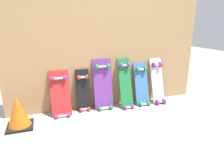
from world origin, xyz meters
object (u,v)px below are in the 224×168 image
(skateboard_blue, at_px, (142,87))
(skateboard_green, at_px, (126,86))
(skateboard_purple, at_px, (103,87))
(skateboard_black, at_px, (83,93))
(skateboard_white, at_px, (158,83))
(traffic_cone, at_px, (18,112))
(skateboard_red, at_px, (61,97))

(skateboard_blue, bearing_deg, skateboard_green, -177.17)
(skateboard_purple, bearing_deg, skateboard_black, 174.74)
(skateboard_purple, relative_size, skateboard_green, 1.01)
(skateboard_white, bearing_deg, skateboard_black, 176.29)
(skateboard_green, bearing_deg, skateboard_purple, 171.89)
(traffic_cone, bearing_deg, skateboard_purple, 11.16)
(skateboard_black, bearing_deg, skateboard_blue, -3.88)
(skateboard_black, height_order, skateboard_white, skateboard_white)
(skateboard_black, relative_size, traffic_cone, 1.69)
(skateboard_blue, height_order, skateboard_white, skateboard_white)
(skateboard_purple, relative_size, skateboard_white, 1.06)
(skateboard_blue, relative_size, skateboard_white, 0.95)
(skateboard_black, relative_size, skateboard_blue, 0.94)
(skateboard_black, bearing_deg, skateboard_red, -170.14)
(skateboard_red, relative_size, skateboard_white, 0.91)
(skateboard_red, bearing_deg, skateboard_white, -0.77)
(skateboard_green, xyz_separation_m, skateboard_blue, (0.24, 0.01, -0.03))
(skateboard_white, distance_m, traffic_cone, 1.73)
(skateboard_purple, relative_size, traffic_cone, 2.02)
(skateboard_red, relative_size, skateboard_blue, 0.96)
(skateboard_green, distance_m, skateboard_white, 0.47)
(skateboard_black, xyz_separation_m, traffic_cone, (-0.72, -0.21, -0.05))
(skateboard_black, bearing_deg, traffic_cone, -163.43)
(skateboard_white, xyz_separation_m, traffic_cone, (-1.73, -0.15, -0.10))
(skateboard_red, distance_m, skateboard_green, 0.82)
(skateboard_red, bearing_deg, skateboard_black, 9.86)
(skateboard_green, xyz_separation_m, skateboard_white, (0.47, -0.00, -0.01))
(skateboard_green, distance_m, skateboard_blue, 0.24)
(skateboard_black, relative_size, skateboard_purple, 0.84)
(skateboard_blue, bearing_deg, skateboard_purple, 176.77)
(skateboard_red, bearing_deg, skateboard_purple, 2.74)
(skateboard_purple, bearing_deg, traffic_cone, -168.84)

